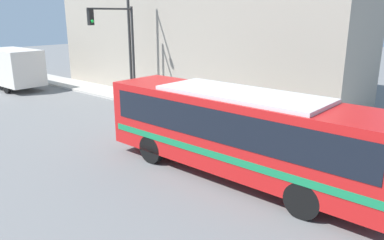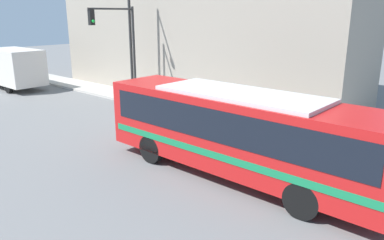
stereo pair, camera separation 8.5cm
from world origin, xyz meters
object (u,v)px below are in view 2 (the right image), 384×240
object	(u,v)px
traffic_light_pole	(120,38)
parking_meter	(193,99)
city_bus	(239,129)
delivery_truck	(11,67)
street_lamp	(126,27)
fire_hydrant	(258,120)
pedestrian_near_corner	(169,89)

from	to	relation	value
traffic_light_pole	parking_meter	size ratio (longest dim) A/B	4.94
city_bus	parking_meter	xyz separation A→B (m)	(5.29, 6.64, -0.83)
city_bus	traffic_light_pole	world-z (taller)	traffic_light_pole
city_bus	delivery_truck	size ratio (longest dim) A/B	1.54
traffic_light_pole	parking_meter	world-z (taller)	traffic_light_pole
delivery_truck	parking_meter	xyz separation A→B (m)	(3.07, -15.72, -0.67)
city_bus	street_lamp	bearing A→B (deg)	67.16
delivery_truck	fire_hydrant	xyz separation A→B (m)	(3.07, -19.97, -1.12)
delivery_truck	pedestrian_near_corner	size ratio (longest dim) A/B	4.33
city_bus	pedestrian_near_corner	bearing A→B (deg)	56.99
traffic_light_pole	street_lamp	world-z (taller)	street_lamp
city_bus	fire_hydrant	size ratio (longest dim) A/B	14.64
delivery_truck	pedestrian_near_corner	distance (m)	13.49
fire_hydrant	parking_meter	world-z (taller)	parking_meter
street_lamp	parking_meter	bearing A→B (deg)	-89.39
street_lamp	pedestrian_near_corner	distance (m)	4.73
parking_meter	pedestrian_near_corner	distance (m)	3.05
delivery_truck	traffic_light_pole	distance (m)	11.13
traffic_light_pole	pedestrian_near_corner	bearing A→B (deg)	-48.98
delivery_truck	parking_meter	distance (m)	16.03
traffic_light_pole	street_lamp	xyz separation A→B (m)	(0.85, 0.41, 0.63)
city_bus	traffic_light_pole	bearing A→B (deg)	70.01
pedestrian_near_corner	traffic_light_pole	bearing A→B (deg)	131.02
delivery_truck	parking_meter	world-z (taller)	delivery_truck
traffic_light_pole	street_lamp	bearing A→B (deg)	25.72
delivery_truck	fire_hydrant	size ratio (longest dim) A/B	9.52
fire_hydrant	delivery_truck	bearing A→B (deg)	98.74
fire_hydrant	street_lamp	world-z (taller)	street_lamp
fire_hydrant	street_lamp	size ratio (longest dim) A/B	0.09
parking_meter	pedestrian_near_corner	bearing A→B (deg)	70.70
delivery_truck	street_lamp	bearing A→B (deg)	-73.59
delivery_truck	parking_meter	bearing A→B (deg)	-78.95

